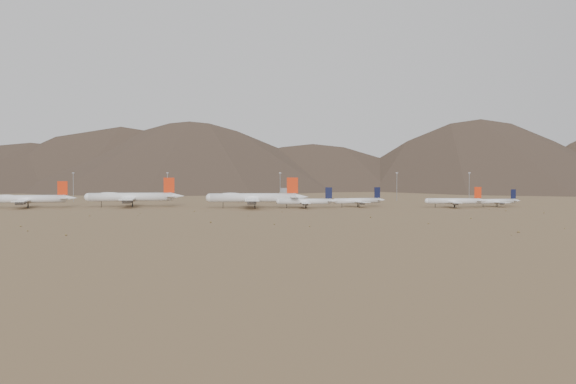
{
  "coord_description": "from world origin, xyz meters",
  "views": [
    {
      "loc": [
        30.62,
        -441.24,
        26.28
      ],
      "look_at": [
        33.27,
        30.0,
        11.39
      ],
      "focal_mm": 40.0,
      "sensor_mm": 36.0,
      "label": 1
    }
  ],
  "objects_px": {
    "widebody_west": "(27,199)",
    "widebody_centre": "(131,197)",
    "widebody_east": "(254,198)",
    "narrowbody_a": "(306,201)",
    "control_tower": "(284,196)",
    "narrowbody_b": "(359,201)"
  },
  "relations": [
    {
      "from": "narrowbody_a",
      "to": "narrowbody_b",
      "type": "distance_m",
      "value": 41.62
    },
    {
      "from": "widebody_west",
      "to": "control_tower",
      "type": "distance_m",
      "value": 209.72
    },
    {
      "from": "widebody_east",
      "to": "narrowbody_b",
      "type": "xyz_separation_m",
      "value": [
        77.64,
        13.16,
        -2.88
      ]
    },
    {
      "from": "widebody_centre",
      "to": "widebody_east",
      "type": "height_order",
      "value": "widebody_east"
    },
    {
      "from": "widebody_west",
      "to": "widebody_east",
      "type": "height_order",
      "value": "widebody_east"
    },
    {
      "from": "widebody_west",
      "to": "control_tower",
      "type": "bearing_deg",
      "value": 16.2
    },
    {
      "from": "widebody_centre",
      "to": "widebody_east",
      "type": "relative_size",
      "value": 0.98
    },
    {
      "from": "widebody_east",
      "to": "narrowbody_a",
      "type": "relative_size",
      "value": 1.64
    },
    {
      "from": "widebody_centre",
      "to": "narrowbody_b",
      "type": "distance_m",
      "value": 170.0
    },
    {
      "from": "narrowbody_a",
      "to": "control_tower",
      "type": "xyz_separation_m",
      "value": [
        -16.57,
        98.71,
        0.45
      ]
    },
    {
      "from": "widebody_west",
      "to": "widebody_centre",
      "type": "bearing_deg",
      "value": 0.2
    },
    {
      "from": "widebody_west",
      "to": "narrowbody_a",
      "type": "bearing_deg",
      "value": -11.82
    },
    {
      "from": "control_tower",
      "to": "narrowbody_a",
      "type": "bearing_deg",
      "value": -80.47
    },
    {
      "from": "widebody_centre",
      "to": "control_tower",
      "type": "relative_size",
      "value": 6.1
    },
    {
      "from": "widebody_east",
      "to": "control_tower",
      "type": "xyz_separation_m",
      "value": [
        21.69,
        98.38,
        -2.3
      ]
    },
    {
      "from": "widebody_east",
      "to": "widebody_west",
      "type": "bearing_deg",
      "value": 175.53
    },
    {
      "from": "widebody_west",
      "to": "narrowbody_b",
      "type": "height_order",
      "value": "widebody_west"
    },
    {
      "from": "widebody_east",
      "to": "control_tower",
      "type": "height_order",
      "value": "widebody_east"
    },
    {
      "from": "widebody_east",
      "to": "narrowbody_a",
      "type": "height_order",
      "value": "widebody_east"
    },
    {
      "from": "widebody_east",
      "to": "narrowbody_b",
      "type": "distance_m",
      "value": 78.8
    },
    {
      "from": "widebody_west",
      "to": "narrowbody_a",
      "type": "xyz_separation_m",
      "value": [
        202.74,
        -2.16,
        -1.82
      ]
    },
    {
      "from": "narrowbody_b",
      "to": "widebody_west",
      "type": "bearing_deg",
      "value": 160.74
    }
  ]
}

